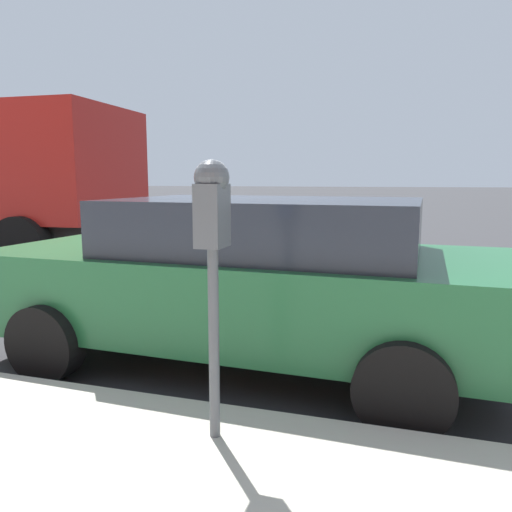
# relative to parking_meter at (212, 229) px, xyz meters

# --- Properties ---
(ground_plane) EXTENTS (220.00, 220.00, 0.00)m
(ground_plane) POSITION_rel_parking_meter_xyz_m (2.60, 1.00, -1.37)
(ground_plane) COLOR #333335
(parking_meter) EXTENTS (0.21, 0.19, 1.56)m
(parking_meter) POSITION_rel_parking_meter_xyz_m (0.00, 0.00, 0.00)
(parking_meter) COLOR #4C5156
(parking_meter) RESTS_ON sidewalk
(car_green) EXTENTS (2.23, 4.55, 1.47)m
(car_green) POSITION_rel_parking_meter_xyz_m (1.63, 0.30, -0.58)
(car_green) COLOR #1E5B33
(car_green) RESTS_ON ground_plane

